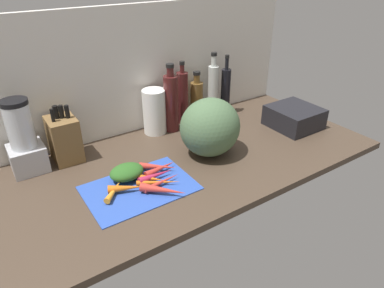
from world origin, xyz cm
name	(u,v)px	position (x,y,z in cm)	size (l,w,h in cm)	color
ground_plane	(185,160)	(0.00, 0.00, -1.50)	(170.00, 80.00, 3.00)	#47382B
wall_back	(141,70)	(0.00, 38.50, 30.00)	(170.00, 3.00, 60.00)	silver
cutting_board	(140,187)	(-26.95, -9.54, 0.40)	(40.77, 28.08, 0.80)	#2D51B7
carrot_0	(127,188)	(-32.24, -9.65, 2.40)	(3.21, 3.21, 13.47)	orange
carrot_1	(114,190)	(-36.30, -7.84, 2.03)	(2.46, 2.46, 13.96)	orange
carrot_2	(162,182)	(-19.04, -13.06, 1.96)	(2.32, 2.32, 16.53)	red
carrot_3	(132,173)	(-26.42, -1.67, 2.37)	(3.14, 3.14, 10.28)	orange
carrot_4	(158,167)	(-15.43, -3.10, 2.30)	(3.01, 3.01, 15.00)	red
carrot_5	(156,175)	(-19.07, -8.27, 2.31)	(3.01, 3.01, 14.69)	#B2264C
carrot_6	(160,168)	(-15.13, -4.81, 2.32)	(3.03, 3.03, 14.80)	red
carrot_7	(163,190)	(-21.61, -18.60, 2.54)	(3.48, 3.48, 17.44)	red
carrot_8	(151,179)	(-21.50, -8.97, 2.07)	(2.54, 2.54, 10.24)	orange
carrot_9	(158,182)	(-20.26, -12.41, 1.83)	(2.07, 2.07, 16.74)	orange
carrot_greens_pile	(127,172)	(-28.44, -1.70, 3.69)	(13.66, 10.51, 5.78)	#2D6023
winter_squash	(210,127)	(11.17, -2.71, 12.93)	(26.92, 24.84, 25.86)	#4C6B47
knife_block	(64,139)	(-43.34, 27.59, 10.00)	(11.40, 14.17, 24.90)	brown
blender_appliance	(24,141)	(-58.71, 27.68, 13.32)	(13.51, 13.51, 30.89)	#B2B2B7
paper_towel_roll	(154,112)	(1.09, 29.50, 11.09)	(11.23, 11.23, 22.18)	white
bottle_0	(171,103)	(9.12, 26.84, 14.98)	(7.05, 7.05, 34.17)	#471919
bottle_1	(182,97)	(18.80, 31.70, 14.07)	(5.90, 5.90, 32.72)	#471919
bottle_2	(197,99)	(28.15, 32.41, 10.87)	(6.70, 6.70, 25.83)	brown
bottle_3	(213,90)	(36.51, 29.25, 15.08)	(5.44, 5.44, 35.12)	silver
bottle_4	(226,91)	(44.54, 28.46, 13.38)	(5.14, 5.14, 32.93)	black
dish_rack	(294,117)	(63.70, -4.47, 5.22)	(22.95, 23.48, 10.44)	black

